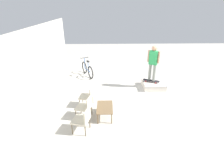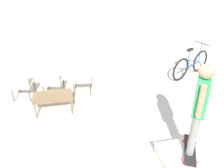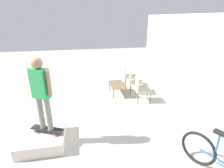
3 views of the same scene
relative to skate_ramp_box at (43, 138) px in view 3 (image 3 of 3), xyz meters
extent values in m
plane|color=#B7B2A8|center=(-1.11, 0.82, -0.15)|extent=(24.00, 24.00, 0.00)
cube|color=beige|center=(-1.11, 5.43, 1.35)|extent=(12.00, 0.06, 3.00)
cube|color=silver|center=(0.00, 0.00, 0.00)|extent=(1.08, 1.05, 0.29)
cylinder|color=#B7B7BC|center=(-0.54, 0.00, 0.15)|extent=(0.05, 1.05, 0.05)
cube|color=black|center=(0.00, 0.14, 0.23)|extent=(0.53, 0.82, 0.02)
cylinder|color=red|center=(0.00, 0.41, 0.20)|extent=(0.05, 0.06, 0.05)
cylinder|color=red|center=(0.21, 0.31, 0.20)|extent=(0.05, 0.06, 0.05)
cylinder|color=red|center=(-0.21, -0.04, 0.20)|extent=(0.05, 0.06, 0.05)
cylinder|color=red|center=(0.00, -0.14, 0.20)|extent=(0.05, 0.06, 0.05)
cylinder|color=gray|center=(-0.06, 0.04, 0.66)|extent=(0.13, 0.13, 0.83)
cylinder|color=gray|center=(0.06, 0.23, 0.66)|extent=(0.13, 0.13, 0.83)
cube|color=#28934C|center=(0.00, 0.14, 1.40)|extent=(0.37, 0.43, 0.65)
cylinder|color=#A87A5B|center=(-0.13, -0.07, 1.45)|extent=(0.09, 0.09, 0.56)
cylinder|color=#A87A5B|center=(0.13, 0.34, 1.45)|extent=(0.09, 0.09, 0.56)
sphere|color=#A87A5B|center=(0.00, 0.14, 1.84)|extent=(0.24, 0.24, 0.24)
cube|color=brown|center=(-2.49, 2.42, 0.26)|extent=(0.95, 0.58, 0.02)
cylinder|color=brown|center=(-2.91, 2.18, 0.05)|extent=(0.04, 0.04, 0.40)
cylinder|color=brown|center=(-2.07, 2.18, 0.05)|extent=(0.04, 0.04, 0.40)
cylinder|color=brown|center=(-2.91, 2.66, 0.05)|extent=(0.04, 0.04, 0.40)
cylinder|color=brown|center=(-2.07, 2.66, 0.05)|extent=(0.04, 0.04, 0.40)
cylinder|color=brown|center=(-3.01, 3.35, 0.05)|extent=(0.03, 0.03, 0.40)
cylinder|color=brown|center=(-3.44, 3.45, 0.05)|extent=(0.03, 0.03, 0.40)
cylinder|color=brown|center=(-3.11, 2.93, 0.05)|extent=(0.03, 0.03, 0.40)
cylinder|color=brown|center=(-3.54, 3.03, 0.05)|extent=(0.03, 0.03, 0.40)
cube|color=beige|center=(-3.28, 3.19, 0.28)|extent=(0.62, 0.62, 0.05)
cube|color=beige|center=(-3.33, 2.96, 0.52)|extent=(0.52, 0.16, 0.42)
cylinder|color=brown|center=(-2.22, 3.34, 0.05)|extent=(0.03, 0.03, 0.40)
cylinder|color=brown|center=(-2.64, 3.46, 0.05)|extent=(0.03, 0.03, 0.40)
cylinder|color=brown|center=(-2.33, 2.92, 0.05)|extent=(0.03, 0.03, 0.40)
cylinder|color=brown|center=(-2.76, 3.04, 0.05)|extent=(0.03, 0.03, 0.40)
cube|color=beige|center=(-2.49, 3.19, 0.28)|extent=(0.64, 0.64, 0.05)
cube|color=beige|center=(-2.55, 2.96, 0.52)|extent=(0.51, 0.18, 0.42)
cylinder|color=brown|center=(-1.45, 3.38, 0.05)|extent=(0.03, 0.03, 0.40)
cylinder|color=brown|center=(-1.89, 3.44, 0.05)|extent=(0.03, 0.03, 0.40)
cylinder|color=brown|center=(-1.51, 2.94, 0.05)|extent=(0.03, 0.03, 0.40)
cylinder|color=brown|center=(-1.95, 3.00, 0.05)|extent=(0.03, 0.03, 0.40)
cube|color=beige|center=(-1.70, 3.19, 0.28)|extent=(0.59, 0.59, 0.05)
cube|color=beige|center=(-1.73, 2.95, 0.52)|extent=(0.52, 0.11, 0.42)
torus|color=black|center=(1.26, 3.27, 0.21)|extent=(0.67, 0.38, 0.72)
cylinder|color=#2856A3|center=(1.70, 3.49, 0.21)|extent=(0.81, 0.44, 0.04)
cylinder|color=#2856A3|center=(1.54, 3.41, 0.48)|extent=(0.04, 0.04, 0.53)
cube|color=black|center=(1.54, 3.41, 0.77)|extent=(0.24, 0.19, 0.06)
camera|label=1|loc=(-7.95, 2.30, 3.67)|focal=28.00mm
camera|label=2|loc=(-2.07, -2.89, 3.56)|focal=40.00mm
camera|label=3|loc=(3.73, 0.98, 2.73)|focal=28.00mm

